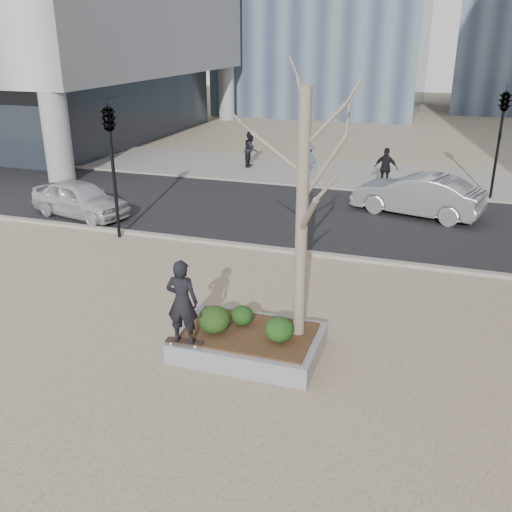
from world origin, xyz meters
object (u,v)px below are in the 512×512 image
(skateboard, at_px, (184,343))
(police_car, at_px, (80,199))
(planter, at_px, (249,343))
(skateboarder, at_px, (182,302))

(skateboard, height_order, police_car, police_car)
(planter, relative_size, police_car, 0.76)
(skateboarder, height_order, police_car, skateboarder)
(skateboarder, bearing_deg, skateboard, 180.00)
(skateboarder, relative_size, police_car, 0.45)
(skateboard, distance_m, skateboarder, 0.92)
(planter, distance_m, skateboarder, 1.82)
(planter, distance_m, skateboard, 1.41)
(planter, bearing_deg, skateboarder, -142.78)
(planter, relative_size, skateboard, 3.85)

